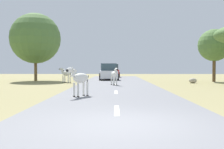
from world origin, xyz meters
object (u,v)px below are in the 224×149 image
object	(u,v)px
zebra_3	(80,78)
rock_2	(193,81)
zebra_1	(66,73)
tree_3	(35,38)
bush_2	(79,76)
zebra_0	(114,74)
car_0	(112,71)
tree_0	(214,45)
car_1	(108,72)

from	to	relation	value
zebra_3	rock_2	bearing A→B (deg)	-92.67
zebra_1	tree_3	size ratio (longest dim) A/B	0.21
zebra_3	bush_2	world-z (taller)	zebra_3
zebra_0	bush_2	world-z (taller)	zebra_0
car_0	tree_0	bearing A→B (deg)	-48.63
zebra_3	car_1	xyz separation A→B (m)	(0.97, 15.78, -0.05)
zebra_3	rock_2	size ratio (longest dim) A/B	2.08
zebra_0	tree_3	xyz separation A→B (m)	(-8.00, 6.51, 3.44)
car_1	bush_2	world-z (taller)	car_1
car_1	bush_2	size ratio (longest dim) A/B	4.22
tree_0	rock_2	distance (m)	4.71
zebra_0	tree_3	world-z (taller)	tree_3
zebra_3	car_0	bearing A→B (deg)	-57.17
car_1	rock_2	size ratio (longest dim) A/B	6.48
zebra_1	car_0	distance (m)	12.54
zebra_0	car_0	distance (m)	15.54
tree_0	bush_2	xyz separation A→B (m)	(-13.93, 6.42, -3.18)
zebra_0	bush_2	size ratio (longest dim) A/B	1.34
zebra_0	bush_2	xyz separation A→B (m)	(-4.36, 11.67, -0.55)
car_0	tree_0	size ratio (longest dim) A/B	0.88
car_0	car_1	bearing A→B (deg)	-94.69
zebra_0	car_1	world-z (taller)	car_1
zebra_3	zebra_0	bearing A→B (deg)	-66.14
tree_0	zebra_1	bearing A→B (deg)	-173.45
tree_3	rock_2	distance (m)	15.84
zebra_1	tree_3	world-z (taller)	tree_3
tree_0	zebra_0	bearing A→B (deg)	-151.27
car_0	bush_2	xyz separation A→B (m)	(-3.97, -3.86, -0.53)
tree_3	rock_2	size ratio (longest dim) A/B	10.00
zebra_1	tree_0	bearing A→B (deg)	-50.97
zebra_0	car_1	distance (m)	8.23
zebra_0	rock_2	world-z (taller)	zebra_0
car_1	tree_3	xyz separation A→B (m)	(-7.36, -1.69, 3.46)
zebra_0	zebra_3	world-z (taller)	zebra_3
zebra_0	car_1	xyz separation A→B (m)	(-0.64, 8.20, -0.01)
bush_2	rock_2	xyz separation A→B (m)	(11.28, -8.52, -0.09)
bush_2	zebra_3	bearing A→B (deg)	-81.87
zebra_3	car_0	world-z (taller)	car_0
car_0	tree_3	distance (m)	12.30
rock_2	zebra_0	bearing A→B (deg)	-155.57
tree_0	tree_3	bearing A→B (deg)	175.87
car_1	zebra_0	bearing A→B (deg)	-89.10
car_0	bush_2	size ratio (longest dim) A/B	4.20
tree_3	zebra_0	bearing A→B (deg)	-39.15
car_0	tree_3	world-z (taller)	tree_3
tree_0	rock_2	size ratio (longest dim) A/B	7.37
zebra_3	rock_2	world-z (taller)	zebra_3
zebra_1	zebra_3	xyz separation A→B (m)	(2.78, -11.22, 0.06)
zebra_1	car_1	size ratio (longest dim) A/B	0.32
bush_2	rock_2	size ratio (longest dim) A/B	1.54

